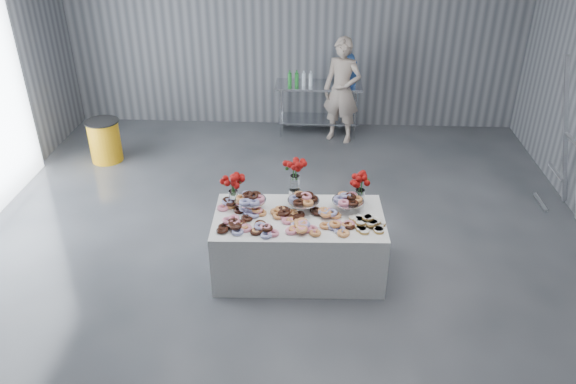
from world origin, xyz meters
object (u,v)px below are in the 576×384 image
at_px(display_table, 299,244).
at_px(person, 342,91).
at_px(trash_barrel, 105,141).
at_px(water_jug, 348,71).
at_px(prep_table, 318,99).
at_px(stepladder, 572,140).

bearing_deg(display_table, person, 81.25).
xyz_separation_m(display_table, person, (0.59, 3.81, 0.52)).
bearing_deg(trash_barrel, water_jug, 18.83).
height_order(display_table, person, person).
distance_m(prep_table, trash_barrel, 3.67).
bearing_deg(water_jug, display_table, -99.56).
height_order(water_jug, stepladder, stepladder).
distance_m(display_table, person, 3.89).
bearing_deg(display_table, water_jug, 80.44).
xyz_separation_m(prep_table, stepladder, (3.30, -2.56, 0.45)).
xyz_separation_m(water_jug, trash_barrel, (-3.91, -1.33, -0.81)).
bearing_deg(water_jug, prep_table, 180.00).
bearing_deg(display_table, prep_table, 87.31).
xyz_separation_m(display_table, trash_barrel, (-3.22, 2.78, -0.03)).
relative_size(trash_barrel, stepladder, 0.32).
distance_m(trash_barrel, stepladder, 6.86).
xyz_separation_m(prep_table, trash_barrel, (-3.41, -1.33, -0.28)).
bearing_deg(person, trash_barrel, -141.58).
height_order(water_jug, person, person).
bearing_deg(display_table, stepladder, 23.97).
xyz_separation_m(display_table, water_jug, (0.69, 4.11, 0.77)).
bearing_deg(prep_table, display_table, -92.69).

